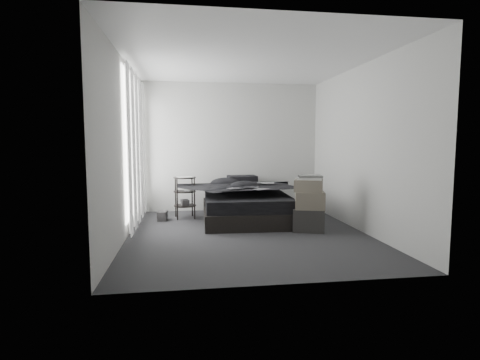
{
  "coord_description": "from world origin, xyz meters",
  "views": [
    {
      "loc": [
        -0.93,
        -5.57,
        1.39
      ],
      "look_at": [
        0.0,
        0.8,
        0.75
      ],
      "focal_mm": 28.0,
      "sensor_mm": 36.0,
      "label": 1
    }
  ],
  "objects": [
    {
      "name": "art_book_white",
      "position": [
        0.99,
        0.04,
        0.84
      ],
      "size": [
        0.44,
        0.4,
        0.04
      ],
      "primitive_type": "cube",
      "rotation": [
        0.0,
        0.0,
        -0.33
      ],
      "color": "silver",
      "rests_on": "box_upper"
    },
    {
      "name": "curtain_left",
      "position": [
        -1.73,
        0.9,
        1.28
      ],
      "size": [
        0.06,
        2.12,
        2.48
      ],
      "primitive_type": "cube",
      "color": "white",
      "rests_on": "wall_left"
    },
    {
      "name": "floor_books",
      "position": [
        -1.35,
        1.18,
        0.08
      ],
      "size": [
        0.18,
        0.24,
        0.16
      ],
      "primitive_type": "cube",
      "rotation": [
        0.0,
        0.0,
        -0.08
      ],
      "color": "black",
      "rests_on": "floor"
    },
    {
      "name": "box_lower",
      "position": [
        0.99,
        0.04,
        0.18
      ],
      "size": [
        0.58,
        0.51,
        0.36
      ],
      "primitive_type": "cube",
      "rotation": [
        0.0,
        0.0,
        -0.33
      ],
      "color": "black",
      "rests_on": "floor"
    },
    {
      "name": "floor",
      "position": [
        0.0,
        0.0,
        0.0
      ],
      "size": [
        3.6,
        4.2,
        0.01
      ],
      "primitive_type": "cube",
      "color": "#2C2C2E",
      "rests_on": "ground"
    },
    {
      "name": "side_stand",
      "position": [
        -0.95,
        1.35,
        0.38
      ],
      "size": [
        0.46,
        0.46,
        0.75
      ],
      "primitive_type": "cylinder",
      "rotation": [
        0.0,
        0.0,
        0.12
      ],
      "color": "black",
      "rests_on": "floor"
    },
    {
      "name": "pillow_upper",
      "position": [
        0.18,
        1.77,
        0.68
      ],
      "size": [
        0.58,
        0.42,
        0.12
      ],
      "primitive_type": "cube",
      "rotation": [
        0.0,
        0.0,
        0.07
      ],
      "color": "black",
      "rests_on": "pillow_lower"
    },
    {
      "name": "wall_front",
      "position": [
        0.0,
        -2.1,
        1.3
      ],
      "size": [
        3.6,
        0.01,
        2.6
      ],
      "primitive_type": "cube",
      "color": "beige",
      "rests_on": "ground"
    },
    {
      "name": "comic_c",
      "position": [
        0.28,
        0.34,
        0.73
      ],
      "size": [
        0.3,
        0.27,
        0.01
      ],
      "primitive_type": "cube",
      "rotation": [
        0.0,
        0.0,
        0.57
      ],
      "color": "black",
      "rests_on": "duvet"
    },
    {
      "name": "box_mid",
      "position": [
        1.0,
        0.03,
        0.49
      ],
      "size": [
        0.53,
        0.46,
        0.27
      ],
      "primitive_type": "cube",
      "rotation": [
        0.0,
        0.0,
        -0.26
      ],
      "color": "#675F51",
      "rests_on": "box_lower"
    },
    {
      "name": "bed",
      "position": [
        0.14,
        1.02,
        0.13
      ],
      "size": [
        1.57,
        2.03,
        0.27
      ],
      "primitive_type": "cube",
      "rotation": [
        0.0,
        0.0,
        -0.04
      ],
      "color": "black",
      "rests_on": "floor"
    },
    {
      "name": "papers",
      "position": [
        -0.94,
        1.34,
        0.76
      ],
      "size": [
        0.34,
        0.29,
        0.02
      ],
      "primitive_type": "cube",
      "rotation": [
        0.0,
        0.0,
        0.29
      ],
      "color": "white",
      "rests_on": "side_stand"
    },
    {
      "name": "laptop",
      "position": [
        0.5,
        1.05,
        0.72
      ],
      "size": [
        0.37,
        0.3,
        0.02
      ],
      "primitive_type": "imported",
      "rotation": [
        0.0,
        0.0,
        -0.35
      ],
      "color": "silver",
      "rests_on": "duvet"
    },
    {
      "name": "box_upper",
      "position": [
        0.98,
        0.05,
        0.72
      ],
      "size": [
        0.53,
        0.48,
        0.19
      ],
      "primitive_type": "cube",
      "rotation": [
        0.0,
        0.0,
        -0.38
      ],
      "color": "#675F51",
      "rests_on": "box_mid"
    },
    {
      "name": "art_book_snake",
      "position": [
        1.0,
        0.03,
        0.87
      ],
      "size": [
        0.41,
        0.36,
        0.03
      ],
      "primitive_type": "cube",
      "rotation": [
        0.0,
        0.0,
        -0.23
      ],
      "color": "silver",
      "rests_on": "art_book_white"
    },
    {
      "name": "pillow_lower",
      "position": [
        0.12,
        1.79,
        0.55
      ],
      "size": [
        0.61,
        0.43,
        0.13
      ],
      "primitive_type": "cube",
      "rotation": [
        0.0,
        0.0,
        -0.04
      ],
      "color": "black",
      "rests_on": "mattress"
    },
    {
      "name": "comic_a",
      "position": [
        -0.12,
        0.5,
        0.71
      ],
      "size": [
        0.29,
        0.24,
        0.01
      ],
      "primitive_type": "cube",
      "rotation": [
        0.0,
        0.0,
        0.35
      ],
      "color": "black",
      "rests_on": "duvet"
    },
    {
      "name": "ceiling",
      "position": [
        0.0,
        0.0,
        2.6
      ],
      "size": [
        3.6,
        4.2,
        0.01
      ],
      "primitive_type": "cube",
      "color": "white",
      "rests_on": "ground"
    },
    {
      "name": "wall_right",
      "position": [
        1.8,
        0.0,
        1.3
      ],
      "size": [
        0.01,
        4.2,
        2.6
      ],
      "primitive_type": "cube",
      "color": "beige",
      "rests_on": "ground"
    },
    {
      "name": "wall_back",
      "position": [
        0.0,
        2.1,
        1.3
      ],
      "size": [
        3.6,
        0.01,
        2.6
      ],
      "primitive_type": "cube",
      "color": "beige",
      "rests_on": "ground"
    },
    {
      "name": "comic_b",
      "position": [
        0.17,
        0.63,
        0.72
      ],
      "size": [
        0.28,
        0.22,
        0.01
      ],
      "primitive_type": "cube",
      "rotation": [
        0.0,
        0.0,
        -0.25
      ],
      "color": "black",
      "rests_on": "duvet"
    },
    {
      "name": "duvet",
      "position": [
        0.13,
        0.97,
        0.6
      ],
      "size": [
        1.52,
        1.74,
        0.23
      ],
      "primitive_type": "imported",
      "rotation": [
        0.0,
        0.0,
        -0.04
      ],
      "color": "black",
      "rests_on": "mattress"
    },
    {
      "name": "mattress",
      "position": [
        0.14,
        1.02,
        0.37
      ],
      "size": [
        1.51,
        1.97,
        0.21
      ],
      "primitive_type": "cube",
      "rotation": [
        0.0,
        0.0,
        -0.04
      ],
      "color": "black",
      "rests_on": "bed"
    },
    {
      "name": "wall_left",
      "position": [
        -1.8,
        0.0,
        1.3
      ],
      "size": [
        0.01,
        4.2,
        2.6
      ],
      "primitive_type": "cube",
      "color": "beige",
      "rests_on": "ground"
    },
    {
      "name": "window_left",
      "position": [
        -1.78,
        0.9,
        1.35
      ],
      "size": [
        0.02,
        2.0,
        2.3
      ],
      "primitive_type": "cube",
      "color": "white",
      "rests_on": "wall_left"
    }
  ]
}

